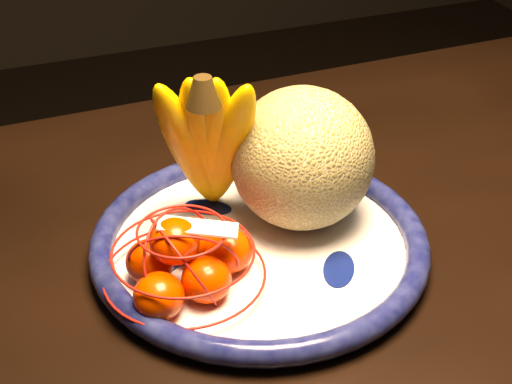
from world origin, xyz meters
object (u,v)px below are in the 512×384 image
object	(u,v)px
cantaloupe	(302,158)
fruit_bowl	(259,244)
dining_table	(197,357)
banana_bunch	(208,137)
mandarin_bag	(185,261)

from	to	relation	value
cantaloupe	fruit_bowl	bearing A→B (deg)	-154.00
dining_table	banana_bunch	distance (m)	0.22
cantaloupe	mandarin_bag	xyz separation A→B (m)	(-0.14, -0.06, -0.05)
cantaloupe	mandarin_bag	size ratio (longest dim) A/B	0.75
banana_bunch	dining_table	bearing A→B (deg)	-95.39
fruit_bowl	cantaloupe	xyz separation A→B (m)	(0.06, 0.03, 0.07)
fruit_bowl	cantaloupe	bearing A→B (deg)	26.00
dining_table	mandarin_bag	distance (m)	0.12
fruit_bowl	mandarin_bag	xyz separation A→B (m)	(-0.09, -0.03, 0.03)
cantaloupe	banana_bunch	size ratio (longest dim) A/B	0.75
fruit_bowl	mandarin_bag	bearing A→B (deg)	-159.49
dining_table	mandarin_bag	size ratio (longest dim) A/B	7.29
cantaloupe	mandarin_bag	bearing A→B (deg)	-157.27
banana_bunch	fruit_bowl	bearing A→B (deg)	-40.03
dining_table	banana_bunch	world-z (taller)	banana_bunch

